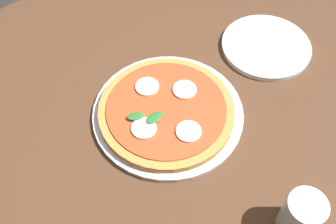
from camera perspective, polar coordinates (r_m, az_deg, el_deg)
The scene contains 5 objects.
dining_table at distance 1.02m, azimuth -1.21°, elevation -2.90°, with size 1.36×1.18×0.78m.
serving_tray at distance 0.94m, azimuth -0.00°, elevation -0.14°, with size 0.36×0.36×0.01m, color silver.
pizza at distance 0.92m, azimuth -0.24°, elevation 0.25°, with size 0.32×0.32×0.03m.
plate_white at distance 1.11m, azimuth 13.93°, elevation 9.16°, with size 0.24×0.24×0.01m, color white.
glass_cup at distance 0.81m, azimuth 18.63°, elevation -13.90°, with size 0.08×0.08×0.10m, color silver.
Camera 1 is at (0.34, 0.44, 1.54)m, focal length 42.34 mm.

